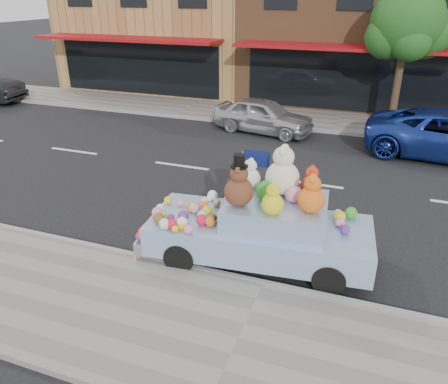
% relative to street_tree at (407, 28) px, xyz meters
% --- Properties ---
extents(ground, '(120.00, 120.00, 0.00)m').
position_rel_street_tree_xyz_m(ground, '(-2.03, -6.55, -3.69)').
color(ground, black).
rests_on(ground, ground).
extents(near_sidewalk, '(60.00, 3.00, 0.12)m').
position_rel_street_tree_xyz_m(near_sidewalk, '(-2.03, -13.05, -3.63)').
color(near_sidewalk, gray).
rests_on(near_sidewalk, ground).
extents(far_sidewalk, '(60.00, 3.00, 0.12)m').
position_rel_street_tree_xyz_m(far_sidewalk, '(-2.03, -0.05, -3.63)').
color(far_sidewalk, gray).
rests_on(far_sidewalk, ground).
extents(near_kerb, '(60.00, 0.12, 0.13)m').
position_rel_street_tree_xyz_m(near_kerb, '(-2.03, -11.55, -3.63)').
color(near_kerb, gray).
rests_on(near_kerb, ground).
extents(far_kerb, '(60.00, 0.12, 0.13)m').
position_rel_street_tree_xyz_m(far_kerb, '(-2.03, -1.55, -3.63)').
color(far_kerb, gray).
rests_on(far_kerb, ground).
extents(storefront_left, '(10.00, 9.80, 7.30)m').
position_rel_street_tree_xyz_m(storefront_left, '(-12.03, 5.42, -0.05)').
color(storefront_left, '#A87C46').
rests_on(storefront_left, ground).
extents(storefront_mid, '(10.00, 9.80, 7.30)m').
position_rel_street_tree_xyz_m(storefront_mid, '(-2.03, 5.42, -0.05)').
color(storefront_mid, brown).
rests_on(storefront_mid, ground).
extents(street_tree, '(3.00, 2.70, 5.22)m').
position_rel_street_tree_xyz_m(street_tree, '(0.00, 0.00, 0.00)').
color(street_tree, '#38281C').
rests_on(street_tree, ground).
extents(car_silver, '(4.01, 2.20, 1.29)m').
position_rel_street_tree_xyz_m(car_silver, '(-4.61, -2.27, -3.05)').
color(car_silver, '#BBBBC0').
rests_on(car_silver, ground).
extents(art_car, '(4.63, 2.17, 2.34)m').
position_rel_street_tree_xyz_m(art_car, '(-2.35, -10.68, -2.87)').
color(art_car, black).
rests_on(art_car, ground).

